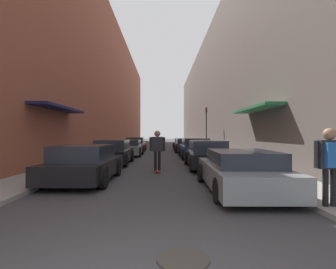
# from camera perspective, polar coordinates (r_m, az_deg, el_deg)

# --- Properties ---
(ground) EXTENTS (134.09, 134.09, 0.00)m
(ground) POSITION_cam_1_polar(r_m,az_deg,el_deg) (26.61, -1.57, -3.44)
(ground) COLOR #38383A
(curb_strip_left) EXTENTS (1.80, 60.95, 0.12)m
(curb_strip_left) POSITION_cam_1_polar(r_m,az_deg,el_deg) (33.01, -9.03, -2.65)
(curb_strip_left) COLOR gray
(curb_strip_left) RESTS_ON ground
(curb_strip_right) EXTENTS (1.80, 60.95, 0.12)m
(curb_strip_right) POSITION_cam_1_polar(r_m,az_deg,el_deg) (32.95, 6.10, -2.66)
(curb_strip_right) COLOR gray
(curb_strip_right) RESTS_ON ground
(building_row_left) EXTENTS (4.90, 60.95, 15.08)m
(building_row_left) POSITION_cam_1_polar(r_m,az_deg,el_deg) (34.01, -13.96, 10.07)
(building_row_left) COLOR brown
(building_row_left) RESTS_ON ground
(building_row_right) EXTENTS (4.90, 60.95, 13.31)m
(building_row_right) POSITION_cam_1_polar(r_m,az_deg,el_deg) (33.77, 11.04, 8.63)
(building_row_right) COLOR #564C47
(building_row_right) RESTS_ON ground
(parked_car_left_0) EXTENTS (2.03, 4.10, 1.27)m
(parked_car_left_0) POSITION_cam_1_polar(r_m,az_deg,el_deg) (9.52, -17.76, -6.13)
(parked_car_left_0) COLOR black
(parked_car_left_0) RESTS_ON ground
(parked_car_left_1) EXTENTS (1.88, 4.20, 1.33)m
(parked_car_left_1) POSITION_cam_1_polar(r_m,az_deg,el_deg) (14.59, -11.83, -3.85)
(parked_car_left_1) COLOR black
(parked_car_left_1) RESTS_ON ground
(parked_car_left_2) EXTENTS (1.87, 4.12, 1.21)m
(parked_car_left_2) POSITION_cam_1_polar(r_m,az_deg,el_deg) (19.93, -8.32, -2.91)
(parked_car_left_2) COLOR gray
(parked_car_left_2) RESTS_ON ground
(parked_car_left_3) EXTENTS (1.90, 4.53, 1.33)m
(parked_car_left_3) POSITION_cam_1_polar(r_m,az_deg,el_deg) (25.19, -7.09, -2.20)
(parked_car_left_3) COLOR maroon
(parked_car_left_3) RESTS_ON ground
(parked_car_right_0) EXTENTS (2.05, 4.63, 1.17)m
(parked_car_right_0) POSITION_cam_1_polar(r_m,az_deg,el_deg) (7.90, 15.55, -7.68)
(parked_car_right_0) COLOR gray
(parked_car_right_0) RESTS_ON ground
(parked_car_right_1) EXTENTS (1.91, 4.47, 1.34)m
(parked_car_right_1) POSITION_cam_1_polar(r_m,az_deg,el_deg) (12.81, 8.47, -4.39)
(parked_car_right_1) COLOR black
(parked_car_right_1) RESTS_ON ground
(parked_car_right_2) EXTENTS (1.99, 4.72, 1.36)m
(parked_car_right_2) POSITION_cam_1_polar(r_m,az_deg,el_deg) (17.93, 5.85, -3.05)
(parked_car_right_2) COLOR navy
(parked_car_right_2) RESTS_ON ground
(parked_car_right_3) EXTENTS (2.08, 4.61, 1.26)m
(parked_car_right_3) POSITION_cam_1_polar(r_m,az_deg,el_deg) (23.88, 3.91, -2.35)
(parked_car_right_3) COLOR #232326
(parked_car_right_3) RESTS_ON ground
(parked_car_right_4) EXTENTS (2.05, 4.36, 1.19)m
(parked_car_right_4) POSITION_cam_1_polar(r_m,az_deg,el_deg) (29.28, 3.15, -1.99)
(parked_car_right_4) COLOR #515459
(parked_car_right_4) RESTS_ON ground
(skateboarder) EXTENTS (0.69, 0.78, 1.79)m
(skateboarder) POSITION_cam_1_polar(r_m,az_deg,el_deg) (11.31, -2.34, -2.64)
(skateboarder) COLOR #B2231E
(skateboarder) RESTS_ON ground
(manhole_cover) EXTENTS (0.70, 0.70, 0.02)m
(manhole_cover) POSITION_cam_1_polar(r_m,az_deg,el_deg) (3.79, 3.30, -25.46)
(manhole_cover) COLOR #332D28
(manhole_cover) RESTS_ON ground
(traffic_light) EXTENTS (0.16, 0.22, 3.88)m
(traffic_light) POSITION_cam_1_polar(r_m,az_deg,el_deg) (23.36, 8.33, 2.17)
(traffic_light) COLOR #2D2D2D
(traffic_light) RESTS_ON curb_strip_right
(pedestrian) EXTENTS (0.66, 0.36, 1.65)m
(pedestrian) POSITION_cam_1_polar(r_m,az_deg,el_deg) (6.47, 31.84, -4.28)
(pedestrian) COLOR black
(pedestrian) RESTS_ON curb_strip_right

